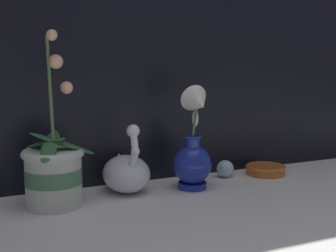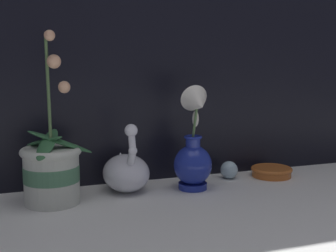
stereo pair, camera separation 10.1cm
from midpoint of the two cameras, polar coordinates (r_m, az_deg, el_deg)
ground_plane at (r=1.22m, az=0.92°, el=-9.02°), size 2.80×2.80×0.00m
orchid_potted_plant at (r=1.19m, az=-16.17°, el=-5.29°), size 0.18×0.18×0.43m
swan_figurine at (r=1.28m, az=-7.42°, el=-5.55°), size 0.13×0.18×0.19m
blue_vase at (r=1.29m, az=0.88°, el=-3.30°), size 0.11×0.13×0.29m
glass_sphere at (r=1.43m, az=4.97°, el=-5.23°), size 0.05×0.05×0.05m
amber_dish at (r=1.49m, az=9.93°, el=-5.21°), size 0.13×0.13×0.03m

